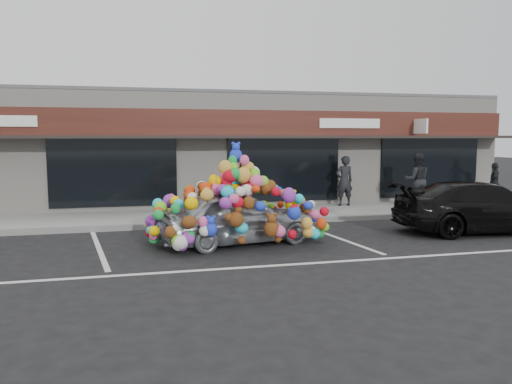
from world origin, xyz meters
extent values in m
plane|color=black|center=(0.00, 0.00, 0.00)|extent=(90.00, 90.00, 0.00)
cube|color=beige|center=(0.00, 8.50, 2.10)|extent=(24.00, 6.00, 4.20)
cube|color=#59595B|center=(0.00, 8.50, 4.25)|extent=(24.00, 6.00, 0.12)
cube|color=#38140F|center=(0.00, 5.42, 3.15)|extent=(24.00, 0.18, 0.90)
cube|color=black|center=(0.00, 4.90, 2.65)|extent=(24.00, 1.20, 0.10)
cube|color=white|center=(8.20, 4.95, 3.05)|extent=(0.08, 0.95, 0.55)
cube|color=white|center=(5.50, 5.30, 3.15)|extent=(2.40, 0.04, 0.35)
cube|color=black|center=(-3.00, 5.47, 1.45)|extent=(4.20, 0.12, 2.30)
cube|color=black|center=(3.00, 5.47, 1.45)|extent=(4.20, 0.12, 2.30)
cube|color=black|center=(9.00, 5.47, 1.45)|extent=(4.20, 0.12, 2.30)
cube|color=gray|center=(0.00, 4.00, 0.07)|extent=(26.00, 3.00, 0.15)
cube|color=slate|center=(0.00, 2.50, 0.07)|extent=(26.00, 0.18, 0.16)
cube|color=silver|center=(-3.20, 0.20, 0.00)|extent=(0.73, 4.37, 0.01)
cube|color=silver|center=(2.80, 0.20, 0.00)|extent=(0.73, 4.37, 0.01)
cube|color=silver|center=(8.20, 0.20, 0.00)|extent=(0.73, 4.37, 0.01)
cube|color=silver|center=(2.00, -2.30, 0.00)|extent=(14.00, 0.12, 0.01)
imported|color=#B5BAC1|center=(0.12, -0.01, 0.67)|extent=(2.28, 4.14, 1.33)
ellipsoid|color=red|center=(0.12, -0.01, 1.83)|extent=(1.47, 1.84, 1.00)
sphere|color=#FFFE00|center=(1.49, -0.16, 0.98)|extent=(0.34, 0.34, 0.34)
sphere|color=#242BE5|center=(0.72, -0.88, 0.55)|extent=(0.36, 0.36, 0.36)
sphere|color=green|center=(-0.68, 0.84, 0.60)|extent=(0.30, 0.30, 0.30)
sphere|color=#D853B4|center=(0.12, -0.01, 2.28)|extent=(0.32, 0.32, 0.32)
sphere|color=#E53805|center=(-1.05, 0.09, 0.99)|extent=(0.30, 0.30, 0.30)
imported|color=black|center=(7.04, -0.16, 0.71)|extent=(2.51, 5.08, 1.42)
imported|color=black|center=(5.09, 4.80, 1.06)|extent=(0.66, 0.44, 1.81)
imported|color=black|center=(7.48, 3.90, 1.12)|extent=(1.09, 0.94, 1.93)
imported|color=black|center=(11.03, 4.25, 0.91)|extent=(0.94, 0.83, 1.53)
camera|label=1|loc=(-2.36, -11.98, 2.65)|focal=35.00mm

